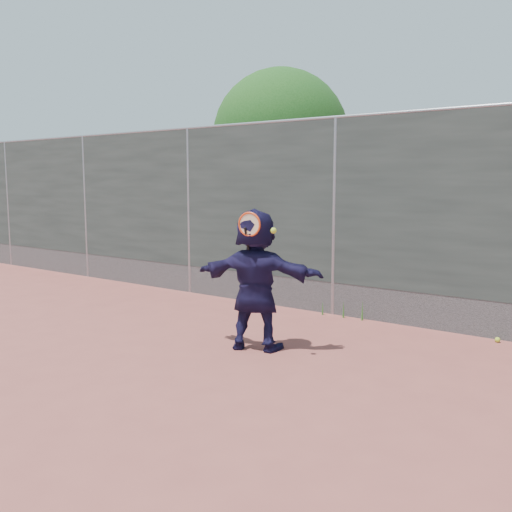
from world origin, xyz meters
The scene contains 7 objects.
ground centered at (0.00, 0.00, 0.00)m, with size 80.00×80.00×0.00m, color #9E4C42.
player centered at (0.13, 1.30, 0.86)m, with size 1.60×0.51×1.73m, color #181438.
ball_ground centered at (2.47, 3.35, 0.03)m, with size 0.07×0.07×0.07m, color #B6CF2E.
fence centered at (0.00, 3.50, 1.58)m, with size 20.00×0.06×3.03m.
swing_action centered at (0.21, 1.10, 1.53)m, with size 0.56×0.18×0.51m.
tree_left centered at (-2.85, 6.55, 2.94)m, with size 3.15×3.00×4.53m.
weed_clump centered at (0.29, 3.38, 0.13)m, with size 0.68×0.07×0.30m.
Camera 1 is at (4.16, -4.21, 2.05)m, focal length 40.00 mm.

